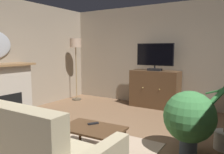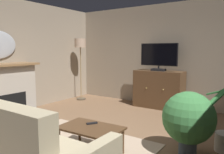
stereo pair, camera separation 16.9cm
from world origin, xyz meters
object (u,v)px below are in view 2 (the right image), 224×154
object	(u,v)px
fireplace	(6,92)
floor_lamp	(80,49)
potted_plant_leafy_by_curtain	(189,119)
cat	(31,126)
tv_cabinet	(159,90)
television	(159,56)
tv_remote	(92,123)
coffee_table	(91,130)

from	to	relation	value
fireplace	floor_lamp	bearing A→B (deg)	86.22
potted_plant_leafy_by_curtain	cat	distance (m)	2.92
potted_plant_leafy_by_curtain	cat	bearing A→B (deg)	-167.32
fireplace	potted_plant_leafy_by_curtain	world-z (taller)	fireplace
tv_cabinet	television	xyz separation A→B (m)	(0.00, -0.05, 0.91)
tv_remote	floor_lamp	bearing A→B (deg)	78.06
potted_plant_leafy_by_curtain	fireplace	bearing A→B (deg)	-174.02
floor_lamp	tv_cabinet	bearing A→B (deg)	10.98
television	potted_plant_leafy_by_curtain	size ratio (longest dim) A/B	1.04
tv_cabinet	tv_remote	bearing A→B (deg)	-87.11
television	potted_plant_leafy_by_curtain	xyz separation A→B (m)	(1.46, -2.36, -0.82)
coffee_table	floor_lamp	xyz separation A→B (m)	(-2.61, 2.69, 1.20)
tv_cabinet	coffee_table	world-z (taller)	tv_cabinet
coffee_table	potted_plant_leafy_by_curtain	bearing A→B (deg)	30.88
tv_cabinet	cat	distance (m)	3.36
fireplace	floor_lamp	world-z (taller)	floor_lamp
potted_plant_leafy_by_curtain	floor_lamp	bearing A→B (deg)	153.03
television	cat	bearing A→B (deg)	-114.21
tv_cabinet	television	bearing A→B (deg)	-90.00
tv_cabinet	floor_lamp	bearing A→B (deg)	-169.02
tv_cabinet	potted_plant_leafy_by_curtain	world-z (taller)	tv_cabinet
cat	floor_lamp	distance (m)	3.16
tv_cabinet	fireplace	bearing A→B (deg)	-131.85
television	tv_remote	size ratio (longest dim) A/B	5.93
fireplace	cat	bearing A→B (deg)	-10.08
tv_cabinet	potted_plant_leafy_by_curtain	distance (m)	2.83
tv_cabinet	cat	xyz separation A→B (m)	(-1.35, -3.05, -0.39)
tv_cabinet	cat	size ratio (longest dim) A/B	2.42
tv_cabinet	tv_remote	distance (m)	3.03
cat	fireplace	bearing A→B (deg)	169.92
cat	television	bearing A→B (deg)	65.79
coffee_table	floor_lamp	distance (m)	3.94
tv_remote	potted_plant_leafy_by_curtain	size ratio (longest dim) A/B	0.18
coffee_table	potted_plant_leafy_by_curtain	distance (m)	1.45
tv_cabinet	cat	bearing A→B (deg)	-113.84
television	tv_remote	xyz separation A→B (m)	(0.15, -2.98, -0.96)
cat	potted_plant_leafy_by_curtain	bearing A→B (deg)	12.68
tv_cabinet	floor_lamp	distance (m)	2.66
floor_lamp	cat	bearing A→B (deg)	-68.16
fireplace	floor_lamp	xyz separation A→B (m)	(0.16, 2.37, 0.97)
fireplace	television	size ratio (longest dim) A/B	1.51
coffee_table	tv_remote	xyz separation A→B (m)	(-0.08, 0.12, 0.06)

